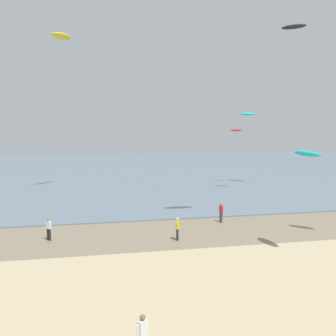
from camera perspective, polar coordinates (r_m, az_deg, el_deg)
wet_sand_strip at (r=31.99m, az=-5.59°, el=-9.38°), size 120.00×8.37×0.01m
sea at (r=70.39m, az=-9.06°, el=-0.58°), size 160.00×70.00×0.10m
person_nearest_camera at (r=16.37m, az=-3.57°, el=-22.25°), size 0.49×0.38×1.71m
person_left_flank at (r=31.65m, az=-16.35°, el=-8.09°), size 0.43×0.43×1.71m
person_right_flank at (r=30.46m, az=1.32°, el=-8.40°), size 0.32×0.55×1.71m
person_far_down_beach at (r=35.93m, az=7.44°, el=-6.11°), size 0.29×0.56×1.71m
kite_aloft_0 at (r=57.14m, az=9.52°, el=5.27°), size 1.62×2.03×0.49m
kite_aloft_1 at (r=51.25m, az=11.10°, el=7.44°), size 2.04×1.58×0.47m
kite_aloft_6 at (r=27.89m, az=18.94°, el=1.92°), size 1.17×2.53×0.52m
kite_aloft_7 at (r=51.83m, az=-14.71°, el=17.40°), size 2.97×3.32×0.95m
kite_aloft_8 at (r=54.51m, az=17.18°, el=18.35°), size 2.87×2.96×0.56m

